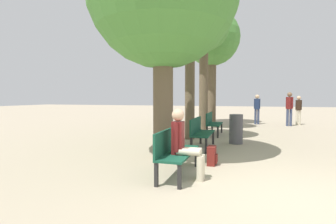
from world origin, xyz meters
name	(u,v)px	position (x,y,z in m)	size (l,w,h in m)	color
ground_plane	(289,199)	(0.00, 0.00, 0.00)	(80.00, 80.00, 0.00)	tan
bench_row_0	(174,149)	(-1.93, 0.66, 0.51)	(0.49, 1.54, 0.88)	#144733
bench_row_1	(200,131)	(-1.93, 3.46, 0.51)	(0.49, 1.54, 0.88)	#144733
bench_row_2	(212,122)	(-1.93, 6.27, 0.51)	(0.49, 1.54, 0.88)	#144733
tree_row_1	(190,20)	(-2.58, 5.01, 4.17)	(2.59, 2.59, 5.52)	brown
tree_row_2	(204,28)	(-2.58, 7.98, 4.63)	(2.36, 2.36, 5.95)	brown
tree_row_3	(212,40)	(-2.58, 10.65, 4.68)	(3.08, 3.08, 6.32)	brown
person_seated	(184,142)	(-1.70, 0.49, 0.68)	(0.60, 0.34, 1.28)	beige
backpack	(212,156)	(-1.34, 1.62, 0.20)	(0.21, 0.32, 0.41)	maroon
pedestrian_near	(257,107)	(-0.12, 11.03, 0.93)	(0.33, 0.22, 1.63)	#384260
pedestrian_mid	(289,107)	(1.45, 10.58, 1.00)	(0.35, 0.31, 1.75)	#384260
pedestrian_far	(299,108)	(2.01, 11.35, 0.89)	(0.32, 0.22, 1.56)	beige
trash_bin	(236,129)	(-0.95, 4.51, 0.47)	(0.43, 0.43, 0.94)	#4C4C51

